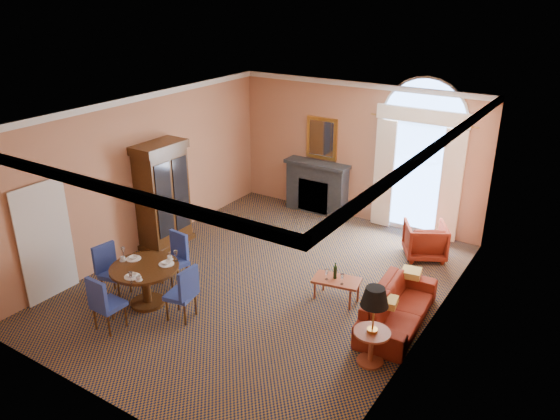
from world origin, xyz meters
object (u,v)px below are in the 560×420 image
Objects in this scene: sofa at (398,307)px; side_table at (373,316)px; armoire at (163,197)px; armchair at (425,240)px; dining_table at (145,277)px; coffee_table at (336,281)px.

side_table is (0.05, -1.16, 0.51)m from sofa.
armoire reaches higher than side_table.
armchair is (-0.42, 2.54, 0.07)m from sofa.
sofa is at bearing -1.50° from armoire.
dining_table is (1.40, -1.93, -0.54)m from armoire.
coffee_table is at bearing 80.91° from sofa.
side_table reaches higher than armchair.
armoire is 1.09× the size of sofa.
armchair is 2.56m from coffee_table.
armchair is (4.85, 2.40, -0.71)m from armoire.
dining_table is at bearing 21.58° from armchair.
armchair is (3.45, 4.34, -0.18)m from dining_table.
coffee_table is (2.70, 1.89, -0.16)m from dining_table.
armoire reaches higher than dining_table.
coffee_table is (4.10, -0.04, -0.69)m from armoire.
armoire is 5.48m from side_table.
armoire is 2.76× the size of armchair.
armoire is at bearing -3.56° from armchair.
coffee_table is (-0.75, -2.45, 0.02)m from armchair.
coffee_table is 1.81m from side_table.
side_table is (0.47, -3.70, 0.44)m from armchair.
armchair is at bearing 5.02° from sofa.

